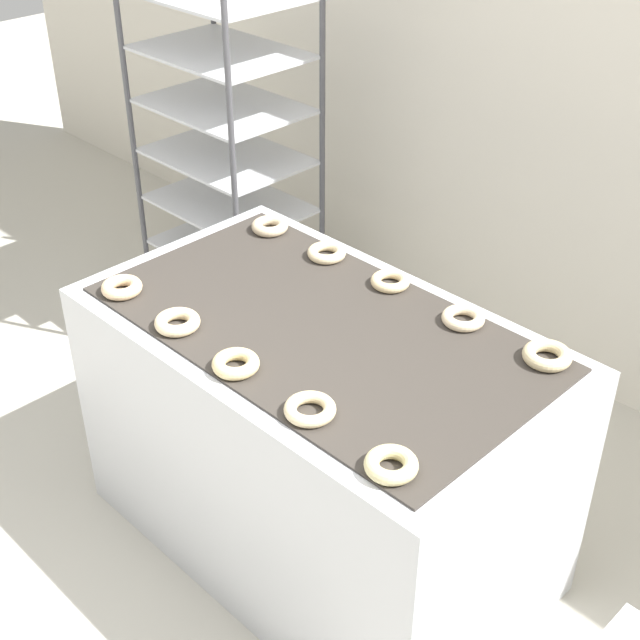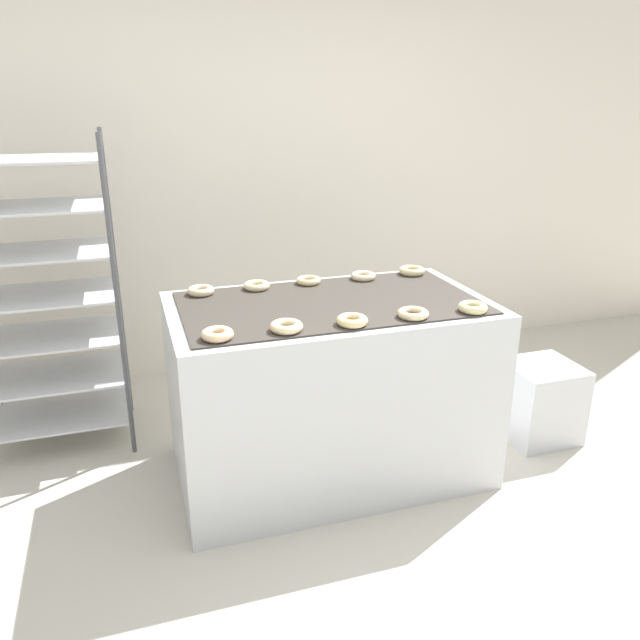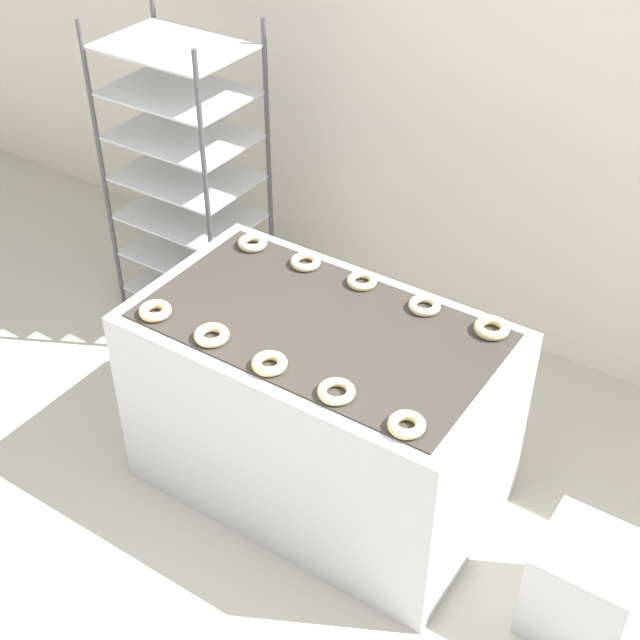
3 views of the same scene
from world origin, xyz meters
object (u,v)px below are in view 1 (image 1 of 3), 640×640
Objects in this scene: donut_far_left at (327,253)px; donut_far_rightmost at (547,355)px; donut_near_left at (177,322)px; donut_near_rightmost at (391,465)px; donut_near_leftmost at (122,287)px; fryer_machine at (320,441)px; donut_near_center at (236,364)px; donut_far_center at (390,281)px; donut_near_right at (310,409)px; baking_rack_cart at (227,157)px; donut_far_leftmost at (270,226)px; donut_far_right at (463,318)px.

donut_far_rightmost reaches higher than donut_far_left.
donut_near_left reaches higher than donut_far_left.
donut_near_left is at bearing 178.83° from donut_near_rightmost.
donut_near_left is (0.28, 0.00, -0.00)m from donut_near_leftmost.
donut_far_left is at bearing 132.05° from fryer_machine.
fryer_machine is at bearing -47.95° from donut_far_left.
donut_near_left is 1.02× the size of donut_near_center.
donut_near_right is at bearing -66.01° from donut_far_center.
baking_rack_cart is 1.33m from donut_far_center.
fryer_machine is 0.56m from donut_far_center.
donut_near_right is 0.98× the size of donut_far_rightmost.
donut_far_rightmost is (0.58, 0.63, 0.00)m from donut_near_center.
donut_far_center is at bearing 1.90° from donut_far_leftmost.
donut_far_left is 1.04× the size of donut_far_center.
donut_far_leftmost is 1.03× the size of donut_far_center.
donut_near_rightmost is at bearing -91.11° from donut_far_rightmost.
donut_near_center is (0.28, -0.01, -0.00)m from donut_near_left.
donut_near_left reaches higher than donut_near_right.
donut_far_leftmost is (-0.26, 0.60, -0.00)m from donut_near_left.
donut_near_rightmost is 1.02× the size of donut_far_right.
fryer_machine is at bearing -88.72° from donut_far_center.
donut_near_center is at bearing -90.25° from donut_far_center.
donut_far_left is at bearing 88.99° from donut_near_left.
donut_far_left is (-0.27, 0.62, -0.00)m from donut_near_center.
donut_far_center is at bearing 178.19° from donut_far_right.
donut_far_leftmost is (-0.82, 0.61, 0.00)m from donut_near_right.
donut_far_rightmost reaches higher than donut_near_right.
donut_far_right is at bearing 0.60° from donut_far_leftmost.
donut_far_right is 0.93× the size of donut_far_rightmost.
donut_near_center and donut_far_rightmost have the same top height.
baking_rack_cart reaches higher than donut_far_leftmost.
donut_near_left and donut_far_leftmost have the same top height.
donut_near_leftmost is 0.84m from donut_near_right.
donut_near_center is (0.56, -0.01, -0.00)m from donut_near_leftmost.
donut_far_center is 0.57m from donut_far_rightmost.
donut_near_rightmost is at bearing -29.26° from donut_far_leftmost.
donut_near_center reaches higher than fryer_machine.
baking_rack_cart is 13.17× the size of donut_far_center.
baking_rack_cart is 1.85m from donut_near_right.
donut_near_rightmost is (0.56, -0.00, -0.00)m from donut_near_center.
donut_far_rightmost is at bearing 88.89° from donut_near_rightmost.
donut_near_rightmost is (0.55, -0.32, 0.46)m from fryer_machine.
donut_near_leftmost is 0.95× the size of donut_near_left.
donut_near_center reaches higher than donut_far_center.
donut_near_center is 1.03× the size of donut_far_right.
donut_far_leftmost is 0.27m from donut_far_left.
donut_far_right is (0.29, 0.31, 0.46)m from fryer_machine.
donut_far_center is (1.27, -0.39, 0.07)m from baking_rack_cart.
baking_rack_cart is 12.11× the size of donut_near_right.
baking_rack_cart reaches higher than donut_near_leftmost.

